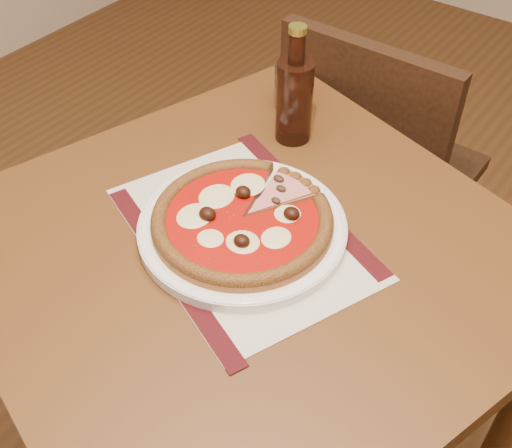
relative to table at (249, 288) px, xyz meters
The scene contains 8 objects.
table is the anchor object (origin of this frame).
chair_far 0.63m from the table, 97.52° to the left, with size 0.40×0.40×0.84m.
placemat 0.11m from the table, 145.57° to the left, with size 0.41×0.29×0.00m, color beige.
plate 0.12m from the table, 145.57° to the left, with size 0.32×0.32×0.02m, color white.
pizza 0.14m from the table, 145.95° to the left, with size 0.28×0.28×0.04m.
ham_slice 0.16m from the table, 92.59° to the left, with size 0.09×0.13×0.02m.
water_glass 0.42m from the table, 114.73° to the left, with size 0.07×0.07×0.08m, color white.
bottle 0.35m from the table, 110.86° to the left, with size 0.07×0.07×0.22m.
Camera 1 is at (-0.03, -0.09, 1.45)m, focal length 45.00 mm.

